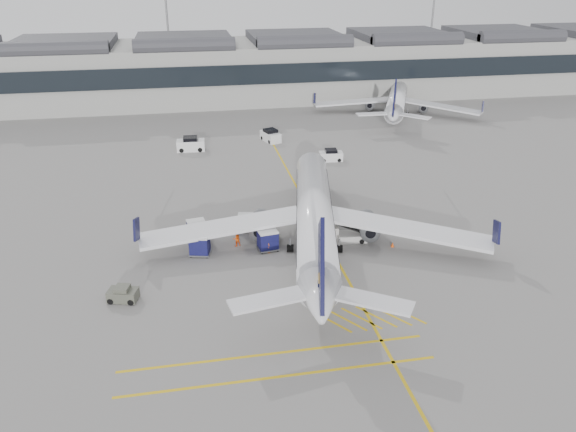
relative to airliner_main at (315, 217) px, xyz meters
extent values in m
plane|color=gray|center=(-8.64, -6.07, -2.90)|extent=(220.00, 220.00, 0.00)
cube|color=#9E9E99|center=(-8.64, 65.93, 2.60)|extent=(200.00, 20.00, 11.00)
cube|color=black|center=(-8.64, 55.73, 3.60)|extent=(200.00, 0.50, 3.60)
cube|color=#38383D|center=(-8.64, 65.93, 8.80)|extent=(200.00, 18.00, 1.40)
cylinder|color=slate|center=(-13.64, 79.93, 9.60)|extent=(0.44, 0.44, 25.00)
cylinder|color=slate|center=(46.36, 79.93, 9.60)|extent=(0.44, 0.44, 25.00)
cube|color=gold|center=(1.36, 3.93, -2.89)|extent=(0.25, 60.00, 0.01)
cylinder|color=white|center=(0.13, 0.62, 0.05)|extent=(9.13, 28.24, 3.52)
cone|color=white|center=(3.35, 16.22, 0.05)|extent=(4.21, 4.38, 3.52)
cone|color=white|center=(-3.16, -15.34, 0.43)|extent=(4.36, 5.12, 3.52)
cube|color=white|center=(-8.87, 1.05, -0.79)|extent=(16.20, 5.11, 0.33)
cube|color=white|center=(8.56, -2.55, -0.79)|extent=(15.51, 10.81, 0.33)
cylinder|color=slate|center=(-5.10, 2.18, -1.45)|extent=(2.61, 3.70, 1.97)
cylinder|color=slate|center=(5.55, -0.01, -1.45)|extent=(2.61, 3.70, 1.97)
cube|color=black|center=(-3.05, -14.79, 3.05)|extent=(1.72, 7.04, 7.85)
cylinder|color=black|center=(2.30, 11.18, -2.60)|extent=(0.38, 0.64, 0.60)
cylinder|color=black|center=(-2.64, -1.20, -2.53)|extent=(0.79, 0.87, 0.75)
cylinder|color=black|center=(1.95, -2.14, -2.53)|extent=(0.79, 0.87, 0.75)
cylinder|color=white|center=(26.81, 48.49, -0.28)|extent=(12.77, 24.19, 3.13)
cone|color=white|center=(32.42, 61.50, -0.28)|extent=(4.20, 4.30, 3.13)
cone|color=white|center=(21.07, 35.18, 0.06)|extent=(4.46, 4.91, 3.13)
cube|color=white|center=(19.05, 50.48, -1.03)|extent=(14.38, 4.30, 0.29)
cube|color=white|center=(33.58, 44.21, -1.03)|extent=(12.62, 11.60, 0.29)
cylinder|color=slate|center=(22.54, 50.79, -1.61)|extent=(2.79, 3.45, 1.75)
cylinder|color=slate|center=(31.41, 46.96, -1.61)|extent=(2.79, 3.45, 1.75)
cube|color=black|center=(21.27, 35.64, 2.39)|extent=(2.74, 5.92, 6.98)
cylinder|color=black|center=(30.60, 57.29, -2.63)|extent=(0.43, 0.58, 0.53)
cylinder|color=black|center=(24.07, 47.41, -2.57)|extent=(0.80, 0.84, 0.67)
cylinder|color=black|center=(27.90, 45.76, -2.57)|extent=(0.80, 0.84, 0.67)
cube|color=silver|center=(3.15, 0.11, -2.51)|extent=(4.41, 2.07, 0.79)
cube|color=black|center=(4.27, 0.01, -1.61)|extent=(3.91, 1.58, 1.66)
cube|color=silver|center=(1.92, 0.23, -1.72)|extent=(1.14, 1.55, 1.01)
cylinder|color=black|center=(1.51, -0.53, -2.65)|extent=(0.51, 0.25, 0.49)
cylinder|color=black|center=(1.65, 1.04, -2.65)|extent=(0.51, 0.25, 0.49)
cylinder|color=black|center=(4.64, -0.81, -2.65)|extent=(0.51, 0.25, 0.49)
cylinder|color=black|center=(4.79, 0.75, -2.65)|extent=(0.51, 0.25, 0.49)
cube|color=gray|center=(-4.69, -0.38, -2.69)|extent=(2.15, 1.86, 0.14)
cube|color=#13144D|center=(-4.69, -0.38, -1.78)|extent=(1.97, 1.78, 1.66)
cube|color=silver|center=(-4.69, -0.38, -0.91)|extent=(2.04, 1.84, 0.11)
cylinder|color=black|center=(-5.40, -1.11, -2.77)|extent=(0.27, 0.15, 0.25)
cylinder|color=black|center=(-5.58, 0.14, -2.77)|extent=(0.27, 0.15, 0.25)
cylinder|color=black|center=(-3.81, -0.89, -2.77)|extent=(0.27, 0.15, 0.25)
cylinder|color=black|center=(-3.99, 0.36, -2.77)|extent=(0.27, 0.15, 0.25)
cube|color=gray|center=(-6.27, 4.19, -2.72)|extent=(1.96, 1.73, 0.12)
cube|color=#13144D|center=(-6.27, 4.19, -1.91)|extent=(1.80, 1.65, 1.46)
cube|color=silver|center=(-6.27, 4.19, -1.15)|extent=(1.86, 1.71, 0.10)
cylinder|color=black|center=(-7.08, 3.79, -2.79)|extent=(0.24, 0.14, 0.22)
cylinder|color=black|center=(-6.85, 4.87, -2.79)|extent=(0.24, 0.14, 0.22)
cylinder|color=black|center=(-5.69, 3.50, -2.79)|extent=(0.24, 0.14, 0.22)
cylinder|color=black|center=(-5.47, 4.59, -2.79)|extent=(0.24, 0.14, 0.22)
cube|color=gray|center=(-11.34, 3.20, -2.70)|extent=(2.12, 1.85, 0.13)
cube|color=#13144D|center=(-11.34, 3.20, -1.81)|extent=(1.95, 1.76, 1.61)
cube|color=silver|center=(-11.34, 3.20, -0.97)|extent=(2.01, 1.83, 0.11)
cylinder|color=black|center=(-12.01, 2.47, -2.78)|extent=(0.26, 0.15, 0.24)
cylinder|color=black|center=(-12.21, 3.67, -2.78)|extent=(0.26, 0.15, 0.24)
cylinder|color=black|center=(-10.47, 2.72, -2.78)|extent=(0.26, 0.15, 0.24)
cylinder|color=black|center=(-10.67, 3.93, -2.78)|extent=(0.26, 0.15, 0.24)
cube|color=gray|center=(-11.18, -0.16, -2.70)|extent=(2.26, 2.01, 0.14)
cube|color=#13144D|center=(-11.18, -0.16, -1.79)|extent=(2.08, 1.92, 1.64)
cube|color=silver|center=(-11.18, -0.16, -0.93)|extent=(2.15, 1.99, 0.11)
cylinder|color=black|center=(-12.10, -0.57, -2.78)|extent=(0.27, 0.17, 0.25)
cylinder|color=black|center=(-11.79, 0.64, -2.78)|extent=(0.27, 0.17, 0.25)
cylinder|color=black|center=(-10.56, -0.96, -2.78)|extent=(0.27, 0.17, 0.25)
cylinder|color=black|center=(-10.26, 0.25, -2.78)|extent=(0.27, 0.17, 0.25)
imported|color=orange|center=(-4.60, -0.91, -1.94)|extent=(0.78, 0.83, 1.91)
imported|color=#F8520D|center=(-7.58, 1.00, -2.11)|extent=(0.92, 0.81, 1.58)
cube|color=#525447|center=(-17.77, -6.98, -2.38)|extent=(2.66, 2.00, 0.95)
cube|color=#525447|center=(-17.77, -6.98, -1.81)|extent=(1.40, 1.40, 0.47)
cylinder|color=black|center=(-18.76, -7.34, -2.64)|extent=(0.58, 0.37, 0.53)
cylinder|color=black|center=(-18.43, -6.15, -2.64)|extent=(0.58, 0.37, 0.53)
cylinder|color=black|center=(-17.11, -7.80, -2.64)|extent=(0.58, 0.37, 0.53)
cylinder|color=black|center=(-16.78, -6.61, -2.64)|extent=(0.58, 0.37, 0.53)
cone|color=#F24C0A|center=(3.15, 17.95, -2.65)|extent=(0.36, 0.36, 0.50)
cone|color=#F24C0A|center=(7.41, -2.04, -2.66)|extent=(0.34, 0.34, 0.48)
cube|color=silver|center=(-11.06, 32.62, -2.12)|extent=(4.14, 2.25, 1.57)
cube|color=black|center=(-11.06, 32.62, -1.16)|extent=(2.12, 2.02, 0.67)
cylinder|color=black|center=(-12.45, 31.80, -2.56)|extent=(0.69, 0.29, 0.67)
cylinder|color=black|center=(-12.35, 33.59, -2.56)|extent=(0.69, 0.29, 0.67)
cylinder|color=black|center=(-9.77, 31.65, -2.56)|extent=(0.69, 0.29, 0.67)
cylinder|color=black|center=(-9.66, 33.44, -2.56)|extent=(0.69, 0.29, 0.67)
cube|color=silver|center=(1.23, 35.09, -2.18)|extent=(2.96, 4.11, 1.44)
cube|color=black|center=(1.23, 35.09, -1.30)|extent=(2.26, 2.32, 0.62)
cylinder|color=black|center=(2.41, 34.19, -2.59)|extent=(0.42, 0.66, 0.62)
cylinder|color=black|center=(0.86, 33.65, -2.59)|extent=(0.42, 0.66, 0.62)
cylinder|color=black|center=(1.61, 36.53, -2.59)|extent=(0.42, 0.66, 0.62)
cylinder|color=black|center=(0.05, 35.99, -2.59)|extent=(0.42, 0.66, 0.62)
cube|color=silver|center=(8.05, 24.32, -2.28)|extent=(3.34, 1.88, 1.25)
cube|color=black|center=(8.05, 24.32, -1.52)|extent=(1.73, 1.65, 0.54)
cylinder|color=black|center=(6.92, 23.70, -2.63)|extent=(0.55, 0.24, 0.54)
cylinder|color=black|center=(7.05, 25.13, -2.63)|extent=(0.55, 0.24, 0.54)
cylinder|color=black|center=(9.06, 23.51, -2.63)|extent=(0.55, 0.24, 0.54)
cylinder|color=black|center=(9.18, 24.94, -2.63)|extent=(0.55, 0.24, 0.54)
camera|label=1|loc=(-11.70, -48.05, 22.66)|focal=35.00mm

